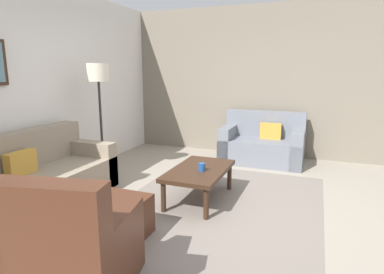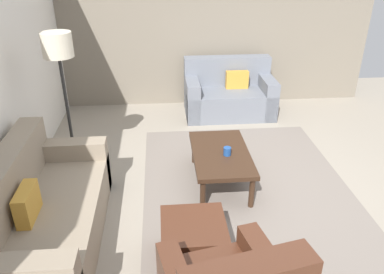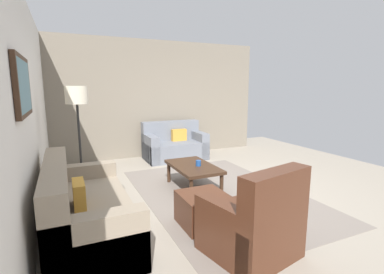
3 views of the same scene
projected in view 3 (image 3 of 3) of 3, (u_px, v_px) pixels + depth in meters
ground_plane at (220, 194)px, 4.56m from camera, size 8.00×8.00×0.00m
rear_partition at (25, 113)px, 3.25m from camera, size 6.00×0.12×2.80m
stone_feature_panel at (160, 99)px, 7.00m from camera, size 0.12×5.20×2.80m
area_rug at (220, 193)px, 4.56m from camera, size 3.57×2.36×0.01m
couch_main at (80, 212)px, 3.21m from camera, size 1.94×0.89×0.88m
couch_loveseat at (174, 146)px, 6.78m from camera, size 0.84×1.41×0.88m
armchair_leather at (255, 227)px, 2.83m from camera, size 0.95×0.95×0.95m
ottoman at (203, 209)px, 3.51m from camera, size 0.56×0.56×0.40m
coffee_table at (193, 168)px, 4.72m from camera, size 1.10×0.64×0.41m
cup at (198, 163)px, 4.66m from camera, size 0.09×0.09×0.09m
lamp_standing at (77, 107)px, 4.16m from camera, size 0.32×0.32×1.71m
framed_artwork at (23, 86)px, 2.53m from camera, size 0.89×0.04×0.54m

